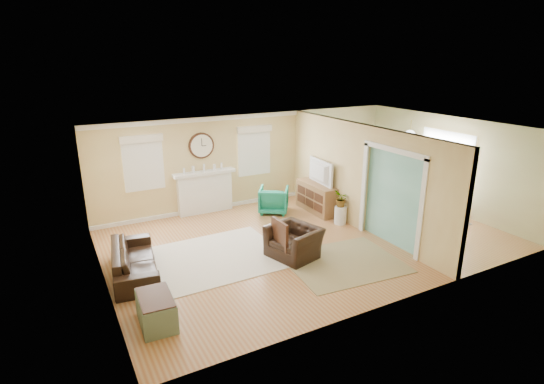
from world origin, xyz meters
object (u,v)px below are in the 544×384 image
object	(u,v)px
sofa	(134,260)
green_chair	(274,200)
dining_table	(398,204)
eames_chair	(294,242)
credenza	(317,198)

from	to	relation	value
sofa	green_chair	world-z (taller)	green_chair
dining_table	sofa	bearing A→B (deg)	76.69
sofa	green_chair	bearing A→B (deg)	-58.73
green_chair	dining_table	bearing A→B (deg)	-176.91
dining_table	green_chair	bearing A→B (deg)	45.23
eames_chair	dining_table	distance (m)	3.90
credenza	green_chair	bearing A→B (deg)	154.92
eames_chair	dining_table	size ratio (longest dim) A/B	0.58
sofa	dining_table	size ratio (longest dim) A/B	1.15
credenza	dining_table	distance (m)	2.21
eames_chair	green_chair	bearing A→B (deg)	144.53
green_chair	dining_table	xyz separation A→B (m)	(2.89, -1.76, -0.04)
sofa	eames_chair	bearing A→B (deg)	-96.64
dining_table	credenza	bearing A→B (deg)	41.84
sofa	eames_chair	size ratio (longest dim) A/B	1.98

